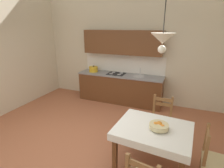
{
  "coord_description": "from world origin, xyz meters",
  "views": [
    {
      "loc": [
        1.58,
        -2.55,
        2.3
      ],
      "look_at": [
        0.15,
        0.97,
        1.06
      ],
      "focal_mm": 28.41,
      "sensor_mm": 36.0,
      "label": 1
    }
  ],
  "objects": [
    {
      "name": "dining_chair_window_side",
      "position": [
        2.16,
        -0.05,
        0.44
      ],
      "size": [
        0.45,
        0.45,
        0.93
      ],
      "color": "#D1BC89",
      "rests_on": "ground_plane"
    },
    {
      "name": "kitchen_cabinetry",
      "position": [
        -0.18,
        2.46,
        0.86
      ],
      "size": [
        2.64,
        0.63,
        2.2
      ],
      "color": "brown",
      "rests_on": "ground_plane"
    },
    {
      "name": "pendant_lamp",
      "position": [
        1.3,
        -0.09,
        2.14
      ],
      "size": [
        0.32,
        0.32,
        0.8
      ],
      "color": "black"
    },
    {
      "name": "wall_back",
      "position": [
        0.0,
        2.79,
        2.08
      ],
      "size": [
        6.23,
        0.12,
        4.16
      ],
      "primitive_type": "cube",
      "color": "beige",
      "rests_on": "ground_plane"
    },
    {
      "name": "dining_table",
      "position": [
        1.26,
        0.01,
        0.61
      ],
      "size": [
        1.25,
        1.04,
        0.75
      ],
      "color": "brown",
      "rests_on": "ground_plane"
    },
    {
      "name": "dining_chair_kitchen_side",
      "position": [
        1.28,
        0.88,
        0.44
      ],
      "size": [
        0.43,
        0.43,
        0.93
      ],
      "color": "#D1BC89",
      "rests_on": "ground_plane"
    },
    {
      "name": "fruit_bowl",
      "position": [
        1.34,
        -0.01,
        0.81
      ],
      "size": [
        0.3,
        0.3,
        0.12
      ],
      "color": "beige",
      "rests_on": "dining_table"
    },
    {
      "name": "ground_plane",
      "position": [
        0.0,
        0.0,
        -0.05
      ],
      "size": [
        6.23,
        6.06,
        0.1
      ],
      "primitive_type": "cube",
      "color": "#A86042"
    }
  ]
}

